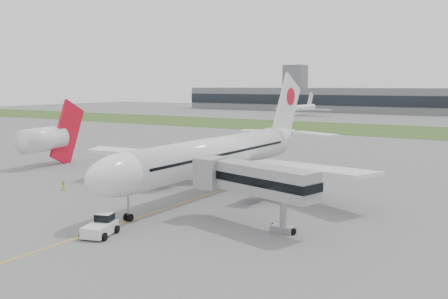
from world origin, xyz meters
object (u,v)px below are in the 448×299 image
Objects in this scene: ground_crew_near at (111,224)px; neighbor_aircraft at (46,139)px; jet_bridge at (252,179)px; pushback_tug at (101,226)px; airliner at (221,153)px.

neighbor_aircraft is at bearing -35.25° from ground_crew_near.
neighbor_aircraft is at bearing 179.13° from jet_bridge.
ground_crew_near is at bearing -124.83° from jet_bridge.
pushback_tug is 0.28× the size of neighbor_aircraft.
ground_crew_near is (-0.08, 1.57, -0.12)m from pushback_tug.
airliner is at bearing 74.99° from pushback_tug.
airliner is at bearing -91.42° from ground_crew_near.
ground_crew_near is 49.16m from neighbor_aircraft.
airliner is 19.02m from jet_bridge.
pushback_tug is 16.84m from jet_bridge.
airliner is 40.80m from neighbor_aircraft.
neighbor_aircraft is (-40.79, 1.24, -0.29)m from airliner.
jet_bridge is 9.15× the size of ground_crew_near.
airliner is 25.86m from pushback_tug.
neighbor_aircraft is (-42.05, 25.06, 4.51)m from ground_crew_near.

